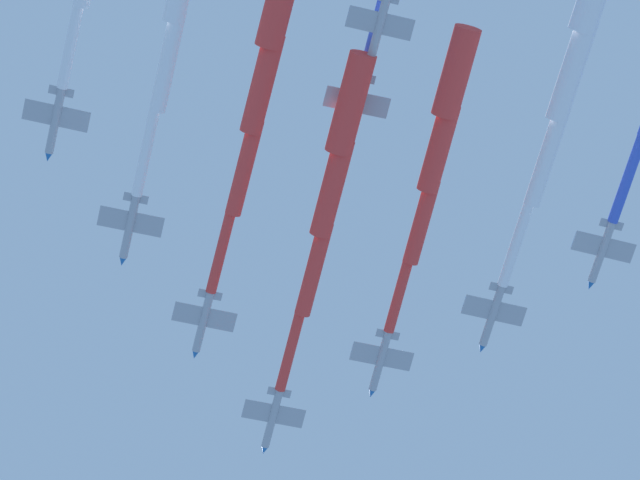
{
  "coord_description": "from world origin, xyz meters",
  "views": [
    {
      "loc": [
        -58.89,
        -29.52,
        -31.75
      ],
      "look_at": [
        0.0,
        0.0,
        156.63
      ],
      "focal_mm": 85.97,
      "sensor_mm": 36.0,
      "label": 1
    }
  ],
  "objects": [
    {
      "name": "jet_lead",
      "position": [
        -6.16,
        -4.67,
        155.1
      ],
      "size": [
        45.22,
        38.46,
        3.84
      ],
      "color": "#9EA3AD"
    },
    {
      "name": "jet_starboard_mid",
      "position": [
        -6.73,
        -38.32,
        154.62
      ],
      "size": [
        45.24,
        39.8,
        3.83
      ],
      "color": "#9EA3AD"
    },
    {
      "name": "jet_starboard_inner",
      "position": [
        -4.11,
        -18.87,
        157.01
      ],
      "size": [
        41.66,
        35.04,
        3.8
      ],
      "color": "#9EA3AD"
    },
    {
      "name": "jet_port_inner",
      "position": [
        -22.06,
        -2.81,
        156.11
      ],
      "size": [
        44.62,
        38.7,
        3.86
      ],
      "color": "#9EA3AD"
    }
  ]
}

